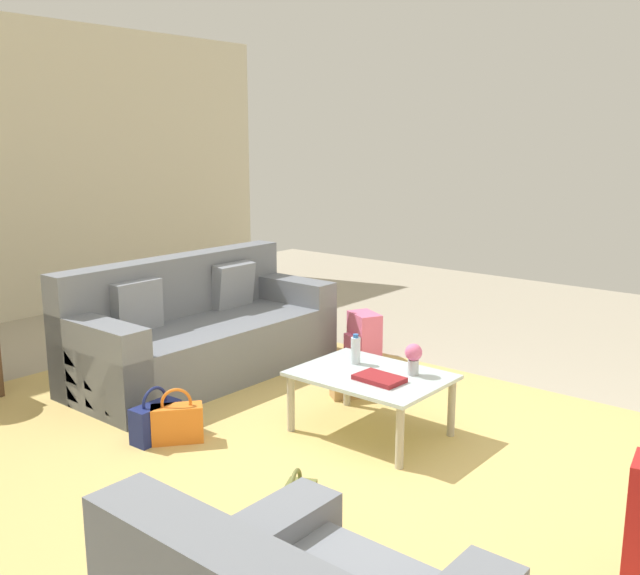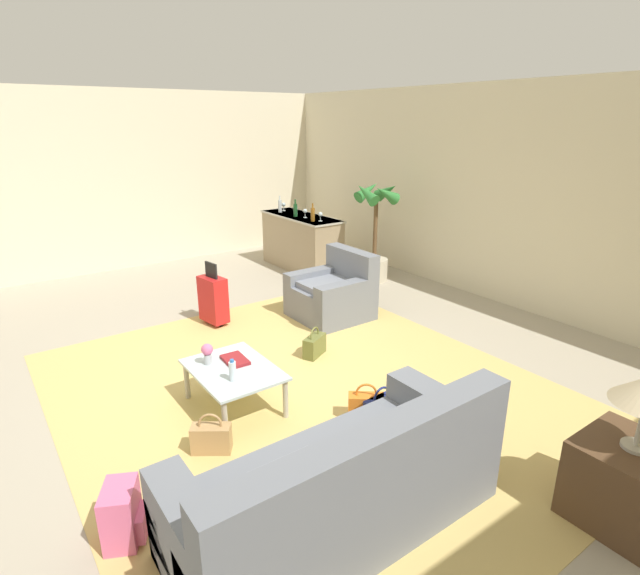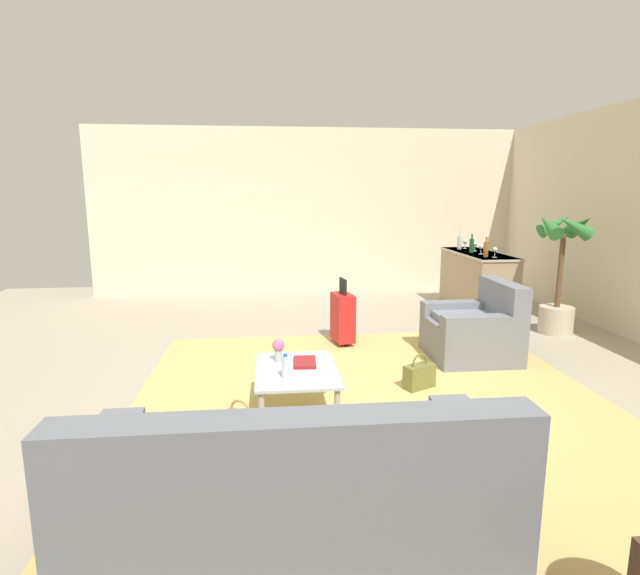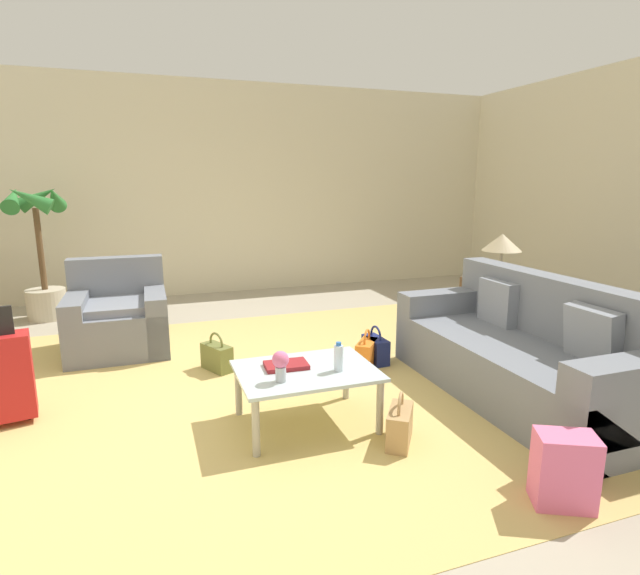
{
  "view_description": "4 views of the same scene",
  "coord_description": "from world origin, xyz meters",
  "px_view_note": "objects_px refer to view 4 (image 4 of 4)",
  "views": [
    {
      "loc": [
        -2.12,
        3.05,
        1.89
      ],
      "look_at": [
        0.59,
        -0.22,
        0.99
      ],
      "focal_mm": 40.0,
      "sensor_mm": 36.0,
      "label": 1
    },
    {
      "loc": [
        4.22,
        -2.26,
        2.6
      ],
      "look_at": [
        0.4,
        0.49,
        1.01
      ],
      "focal_mm": 28.0,
      "sensor_mm": 36.0,
      "label": 2
    },
    {
      "loc": [
        4.5,
        -0.71,
        1.9
      ],
      "look_at": [
        -0.18,
        -0.24,
        1.01
      ],
      "focal_mm": 28.0,
      "sensor_mm": 36.0,
      "label": 3
    },
    {
      "loc": [
        -0.58,
        -3.59,
        1.68
      ],
      "look_at": [
        0.57,
        -0.3,
        0.93
      ],
      "focal_mm": 28.0,
      "sensor_mm": 36.0,
      "label": 4
    }
  ],
  "objects_px": {
    "coffee_table_book": "(286,365)",
    "handbag_olive": "(217,357)",
    "couch": "(526,357)",
    "flower_vase": "(281,363)",
    "side_table": "(497,304)",
    "coffee_table": "(306,376)",
    "potted_palm": "(41,254)",
    "handbag_orange": "(367,353)",
    "handbag_navy": "(375,349)",
    "backpack_pink": "(563,470)",
    "suitcase_red": "(0,376)",
    "armchair": "(119,320)",
    "water_bottle": "(338,358)",
    "table_lamp": "(502,243)",
    "handbag_tan": "(400,425)"
  },
  "relations": [
    {
      "from": "handbag_tan",
      "to": "handbag_orange",
      "type": "bearing_deg",
      "value": 74.3
    },
    {
      "from": "couch",
      "to": "armchair",
      "type": "bearing_deg",
      "value": 143.73
    },
    {
      "from": "water_bottle",
      "to": "handbag_tan",
      "type": "height_order",
      "value": "water_bottle"
    },
    {
      "from": "coffee_table",
      "to": "handbag_olive",
      "type": "bearing_deg",
      "value": 110.0
    },
    {
      "from": "suitcase_red",
      "to": "table_lamp",
      "type": "bearing_deg",
      "value": 9.46
    },
    {
      "from": "handbag_olive",
      "to": "potted_palm",
      "type": "bearing_deg",
      "value": 125.4
    },
    {
      "from": "coffee_table_book",
      "to": "handbag_olive",
      "type": "xyz_separation_m",
      "value": [
        -0.33,
        1.16,
        -0.3
      ]
    },
    {
      "from": "suitcase_red",
      "to": "backpack_pink",
      "type": "height_order",
      "value": "suitcase_red"
    },
    {
      "from": "handbag_orange",
      "to": "backpack_pink",
      "type": "bearing_deg",
      "value": -86.35
    },
    {
      "from": "water_bottle",
      "to": "backpack_pink",
      "type": "relative_size",
      "value": 0.51
    },
    {
      "from": "handbag_navy",
      "to": "potted_palm",
      "type": "xyz_separation_m",
      "value": [
        -3.19,
        2.75,
        0.69
      ]
    },
    {
      "from": "water_bottle",
      "to": "handbag_olive",
      "type": "distance_m",
      "value": 1.53
    },
    {
      "from": "side_table",
      "to": "suitcase_red",
      "type": "distance_m",
      "value": 4.87
    },
    {
      "from": "handbag_tan",
      "to": "handbag_navy",
      "type": "bearing_deg",
      "value": 70.47
    },
    {
      "from": "water_bottle",
      "to": "backpack_pink",
      "type": "xyz_separation_m",
      "value": [
        0.8,
        -1.19,
        -0.31
      ]
    },
    {
      "from": "couch",
      "to": "coffee_table_book",
      "type": "xyz_separation_m",
      "value": [
        -1.92,
        0.18,
        0.11
      ]
    },
    {
      "from": "potted_palm",
      "to": "handbag_olive",
      "type": "bearing_deg",
      "value": -54.6
    },
    {
      "from": "coffee_table",
      "to": "suitcase_red",
      "type": "distance_m",
      "value": 2.12
    },
    {
      "from": "couch",
      "to": "handbag_olive",
      "type": "height_order",
      "value": "couch"
    },
    {
      "from": "side_table",
      "to": "potted_palm",
      "type": "bearing_deg",
      "value": 156.25
    },
    {
      "from": "couch",
      "to": "handbag_orange",
      "type": "distance_m",
      "value": 1.37
    },
    {
      "from": "handbag_navy",
      "to": "backpack_pink",
      "type": "xyz_separation_m",
      "value": [
        0.01,
        -2.24,
        0.06
      ]
    },
    {
      "from": "coffee_table",
      "to": "suitcase_red",
      "type": "bearing_deg",
      "value": 160.71
    },
    {
      "from": "coffee_table",
      "to": "handbag_orange",
      "type": "distance_m",
      "value": 1.26
    },
    {
      "from": "coffee_table",
      "to": "potted_palm",
      "type": "bearing_deg",
      "value": 120.74
    },
    {
      "from": "water_bottle",
      "to": "handbag_olive",
      "type": "relative_size",
      "value": 0.57
    },
    {
      "from": "handbag_orange",
      "to": "potted_palm",
      "type": "xyz_separation_m",
      "value": [
        -3.07,
        2.82,
        0.69
      ]
    },
    {
      "from": "table_lamp",
      "to": "handbag_olive",
      "type": "distance_m",
      "value": 3.37
    },
    {
      "from": "couch",
      "to": "flower_vase",
      "type": "xyz_separation_m",
      "value": [
        -2.02,
        -0.05,
        0.22
      ]
    },
    {
      "from": "suitcase_red",
      "to": "handbag_tan",
      "type": "bearing_deg",
      "value": -24.95
    },
    {
      "from": "table_lamp",
      "to": "handbag_olive",
      "type": "relative_size",
      "value": 1.47
    },
    {
      "from": "armchair",
      "to": "potted_palm",
      "type": "height_order",
      "value": "potted_palm"
    },
    {
      "from": "coffee_table",
      "to": "potted_palm",
      "type": "xyz_separation_m",
      "value": [
        -2.2,
        3.7,
        0.46
      ]
    },
    {
      "from": "water_bottle",
      "to": "table_lamp",
      "type": "distance_m",
      "value": 3.09
    },
    {
      "from": "couch",
      "to": "armchair",
      "type": "relative_size",
      "value": 2.36
    },
    {
      "from": "handbag_navy",
      "to": "handbag_olive",
      "type": "distance_m",
      "value": 1.47
    },
    {
      "from": "flower_vase",
      "to": "side_table",
      "type": "relative_size",
      "value": 0.33
    },
    {
      "from": "handbag_orange",
      "to": "handbag_olive",
      "type": "height_order",
      "value": "same"
    },
    {
      "from": "handbag_orange",
      "to": "side_table",
      "type": "bearing_deg",
      "value": 17.74
    },
    {
      "from": "water_bottle",
      "to": "suitcase_red",
      "type": "relative_size",
      "value": 0.24
    },
    {
      "from": "side_table",
      "to": "handbag_navy",
      "type": "bearing_deg",
      "value": -163.17
    },
    {
      "from": "flower_vase",
      "to": "backpack_pink",
      "type": "xyz_separation_m",
      "value": [
        1.22,
        -1.14,
        -0.34
      ]
    },
    {
      "from": "couch",
      "to": "coffee_table",
      "type": "distance_m",
      "value": 1.8
    },
    {
      "from": "coffee_table",
      "to": "handbag_olive",
      "type": "relative_size",
      "value": 2.64
    },
    {
      "from": "armchair",
      "to": "water_bottle",
      "type": "xyz_separation_m",
      "value": [
        1.5,
        -2.27,
        0.2
      ]
    },
    {
      "from": "handbag_orange",
      "to": "handbag_navy",
      "type": "xyz_separation_m",
      "value": [
        0.12,
        0.07,
        0.0
      ]
    },
    {
      "from": "handbag_navy",
      "to": "backpack_pink",
      "type": "relative_size",
      "value": 0.89
    },
    {
      "from": "side_table",
      "to": "backpack_pink",
      "type": "height_order",
      "value": "side_table"
    },
    {
      "from": "handbag_tan",
      "to": "backpack_pink",
      "type": "xyz_separation_m",
      "value": [
        0.52,
        -0.83,
        0.06
      ]
    },
    {
      "from": "couch",
      "to": "table_lamp",
      "type": "distance_m",
      "value": 2.0
    }
  ]
}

